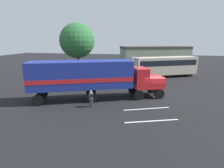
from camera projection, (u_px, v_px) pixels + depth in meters
ground_plane at (156, 98)px, 19.85m from camera, size 120.00×120.00×0.00m
lane_stripe_near at (147, 109)px, 16.70m from camera, size 4.16×1.73×0.01m
lane_stripe_mid at (152, 121)px, 14.18m from camera, size 4.21×1.60×0.01m
semi_truck at (92, 76)px, 18.83m from camera, size 14.08×7.51×4.50m
person_bystander at (91, 98)px, 17.00m from camera, size 0.43×0.48×1.63m
parked_bus at (165, 65)px, 30.69m from camera, size 11.02×7.06×3.40m
tree_left at (79, 38)px, 41.41m from camera, size 5.84×5.84×9.61m
tree_center at (77, 41)px, 34.53m from camera, size 6.70×6.70×9.43m
building_backdrop at (155, 56)px, 42.47m from camera, size 16.77×11.33×4.76m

